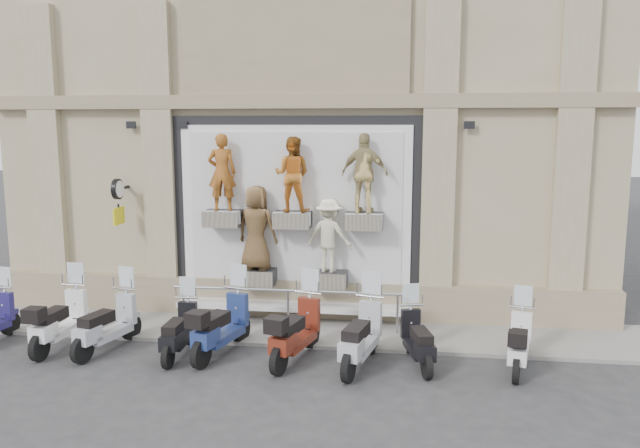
# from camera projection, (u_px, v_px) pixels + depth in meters

# --- Properties ---
(ground) EXTENTS (90.00, 90.00, 0.00)m
(ground) POSITION_uv_depth(u_px,v_px,m) (268.00, 367.00, 11.31)
(ground) COLOR #2D2D30
(ground) RESTS_ON ground
(sidewalk) EXTENTS (16.00, 2.20, 0.08)m
(sidewalk) POSITION_uv_depth(u_px,v_px,m) (289.00, 328.00, 13.36)
(sidewalk) COLOR gray
(sidewalk) RESTS_ON ground
(building) EXTENTS (14.00, 8.60, 12.00)m
(building) POSITION_uv_depth(u_px,v_px,m) (320.00, 64.00, 17.21)
(building) COLOR tan
(building) RESTS_ON ground
(shop_vitrine) EXTENTS (5.60, 0.83, 4.30)m
(shop_vitrine) POSITION_uv_depth(u_px,v_px,m) (296.00, 216.00, 13.62)
(shop_vitrine) COLOR black
(shop_vitrine) RESTS_ON ground
(guard_rail) EXTENTS (5.06, 0.10, 0.93)m
(guard_rail) POSITION_uv_depth(u_px,v_px,m) (288.00, 310.00, 13.20)
(guard_rail) COLOR #9EA0A5
(guard_rail) RESTS_ON ground
(clock_sign_bracket) EXTENTS (0.10, 0.80, 1.02)m
(clock_sign_bracket) POSITION_uv_depth(u_px,v_px,m) (118.00, 196.00, 13.80)
(clock_sign_bracket) COLOR black
(clock_sign_bracket) RESTS_ON ground
(scooter_b) EXTENTS (0.64, 1.97, 1.58)m
(scooter_b) POSITION_uv_depth(u_px,v_px,m) (59.00, 309.00, 12.19)
(scooter_b) COLOR white
(scooter_b) RESTS_ON ground
(scooter_c) EXTENTS (1.01, 1.98, 1.55)m
(scooter_c) POSITION_uv_depth(u_px,v_px,m) (107.00, 312.00, 12.02)
(scooter_c) COLOR #9EA2AB
(scooter_c) RESTS_ON ground
(scooter_d) EXTENTS (0.54, 1.74, 1.41)m
(scooter_d) POSITION_uv_depth(u_px,v_px,m) (179.00, 320.00, 11.78)
(scooter_d) COLOR black
(scooter_d) RESTS_ON ground
(scooter_e) EXTENTS (1.07, 2.09, 1.63)m
(scooter_e) POSITION_uv_depth(u_px,v_px,m) (222.00, 314.00, 11.81)
(scooter_e) COLOR navy
(scooter_e) RESTS_ON ground
(scooter_f) EXTENTS (1.08, 2.08, 1.63)m
(scooter_f) POSITION_uv_depth(u_px,v_px,m) (296.00, 319.00, 11.51)
(scooter_f) COLOR #601D10
(scooter_f) RESTS_ON ground
(scooter_g) EXTENTS (1.02, 2.09, 1.64)m
(scooter_g) POSITION_uv_depth(u_px,v_px,m) (361.00, 323.00, 11.22)
(scooter_g) COLOR #A3A5AA
(scooter_g) RESTS_ON ground
(scooter_h) EXTENTS (0.91, 1.79, 1.39)m
(scooter_h) POSITION_uv_depth(u_px,v_px,m) (418.00, 329.00, 11.30)
(scooter_h) COLOR black
(scooter_h) RESTS_ON ground
(scooter_i) EXTENTS (0.89, 1.82, 1.42)m
(scooter_i) POSITION_uv_depth(u_px,v_px,m) (520.00, 332.00, 11.09)
(scooter_i) COLOR white
(scooter_i) RESTS_ON ground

